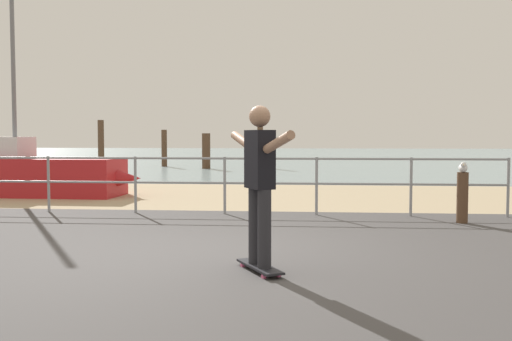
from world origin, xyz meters
The scene contains 13 objects.
ground_plane centered at (0.00, -1.00, 0.00)m, with size 24.00×10.00×0.04m, color #474444.
beach_strip centered at (0.00, 7.00, 0.00)m, with size 24.00×6.00×0.04m, color tan.
sea_surface centered at (0.00, 35.00, 0.00)m, with size 72.00×50.00×0.04m, color #849EA3.
railing_fence centered at (-1.24, 3.60, 0.70)m, with size 11.56×0.05×1.05m.
sailboat centered at (-5.34, 6.43, 0.52)m, with size 4.98×1.54×5.25m.
skateboard centered at (0.59, -0.86, 0.07)m, with size 0.56×0.80×0.08m.
skateboarder centered at (0.59, -0.86, 1.02)m, with size 0.77×1.31×1.65m.
bollard_short centered at (3.56, 2.84, 0.42)m, with size 0.18×0.18×0.84m, color #513826.
seagull centered at (3.56, 2.82, 0.92)m, with size 0.20×0.49×0.18m.
groyne_post_0 centered at (-7.78, 17.68, 1.05)m, with size 0.26×0.26×2.10m, color #513826.
groyne_post_1 centered at (-5.54, 19.75, 0.85)m, with size 0.25×0.25×1.70m, color #513826.
groyne_post_2 centered at (-3.31, 18.11, 0.77)m, with size 0.36×0.36×1.53m, color #513826.
groyne_post_3 centered at (-1.07, 19.12, 0.97)m, with size 0.26×0.26×1.94m, color #513826.
Camera 1 is at (1.10, -6.89, 1.42)m, focal length 41.45 mm.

